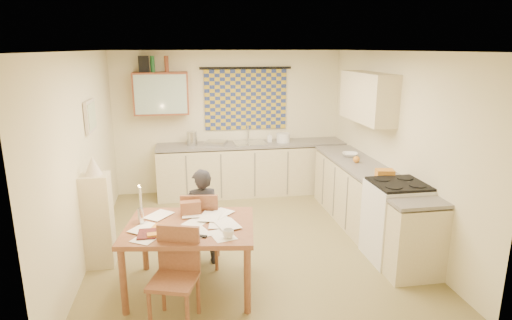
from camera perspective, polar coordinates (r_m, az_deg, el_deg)
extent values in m
cube|color=olive|center=(5.91, -1.02, -10.81)|extent=(4.00, 4.50, 0.02)
cube|color=white|center=(5.33, -1.15, 14.44)|extent=(4.00, 4.50, 0.02)
cube|color=beige|center=(7.68, -3.62, 5.06)|extent=(4.00, 0.02, 2.50)
cube|color=beige|center=(3.37, 4.74, -7.78)|extent=(4.00, 0.02, 2.50)
cube|color=beige|center=(5.56, -22.02, 0.25)|extent=(0.02, 4.50, 2.50)
cube|color=beige|center=(6.11, 17.91, 1.84)|extent=(0.02, 4.50, 2.50)
cube|color=navy|center=(7.62, -1.37, 8.05)|extent=(1.45, 0.03, 1.05)
cylinder|color=black|center=(7.56, -1.38, 12.17)|extent=(1.60, 0.04, 0.04)
cube|color=brown|center=(7.40, -12.53, 8.67)|extent=(0.90, 0.34, 0.70)
cube|color=#99B2A5|center=(7.23, -12.59, 8.53)|extent=(0.84, 0.02, 0.64)
cube|color=#C8B98C|center=(6.42, 14.65, 8.12)|extent=(0.34, 1.30, 0.70)
cube|color=beige|center=(5.85, -21.26, 5.51)|extent=(0.04, 0.50, 0.40)
cube|color=white|center=(5.85, -21.02, 5.52)|extent=(0.01, 0.42, 0.32)
cube|color=#C8B98C|center=(7.61, -0.54, -1.34)|extent=(3.30, 0.60, 0.86)
cube|color=#605C5A|center=(7.50, -0.54, 2.12)|extent=(3.30, 0.62, 0.04)
cube|color=#C8B98C|center=(6.24, 14.60, -5.51)|extent=(0.60, 2.95, 0.86)
cube|color=#605C5A|center=(6.10, 14.88, -1.36)|extent=(0.62, 2.95, 0.04)
cube|color=white|center=(5.53, 18.13, -7.90)|extent=(0.64, 0.64, 0.96)
cube|color=black|center=(5.37, 18.55, -3.03)|extent=(0.61, 0.61, 0.03)
cube|color=silver|center=(7.49, -0.81, 1.96)|extent=(0.57, 0.47, 0.10)
cylinder|color=silver|center=(7.63, -1.07, 3.57)|extent=(0.04, 0.04, 0.28)
cube|color=silver|center=(7.41, -5.36, 2.31)|extent=(0.43, 0.40, 0.06)
cylinder|color=silver|center=(7.38, -8.55, 2.86)|extent=(0.22, 0.22, 0.24)
cylinder|color=white|center=(7.58, 3.65, 3.00)|extent=(0.28, 0.28, 0.16)
imported|color=white|center=(7.58, 1.79, 3.05)|extent=(0.08, 0.08, 0.17)
imported|color=white|center=(6.72, 12.42, 0.71)|extent=(0.40, 0.40, 0.06)
cube|color=#C57823|center=(5.68, 16.80, -1.82)|extent=(0.25, 0.20, 0.12)
sphere|color=#C57823|center=(6.36, 13.24, 0.08)|extent=(0.10, 0.10, 0.10)
cube|color=black|center=(7.38, -14.73, 12.27)|extent=(0.17, 0.20, 0.26)
cylinder|color=#195926|center=(7.37, -13.64, 12.33)|extent=(0.07, 0.07, 0.26)
cylinder|color=brown|center=(7.36, -11.85, 12.43)|extent=(0.08, 0.08, 0.26)
cube|color=brown|center=(4.57, -8.80, -8.81)|extent=(1.45, 1.19, 0.05)
cube|color=brown|center=(5.20, -7.28, -9.03)|extent=(0.47, 0.47, 0.04)
cube|color=brown|center=(4.93, -7.54, -7.25)|extent=(0.42, 0.09, 0.46)
cube|color=brown|center=(4.19, -10.93, -15.56)|extent=(0.52, 0.52, 0.04)
cube|color=brown|center=(4.23, -10.26, -11.44)|extent=(0.41, 0.16, 0.45)
imported|color=black|center=(5.13, -7.20, -7.62)|extent=(0.51, 0.40, 1.19)
cube|color=#C8B98C|center=(5.42, -20.28, -7.59)|extent=(0.32, 0.30, 1.13)
cone|color=beige|center=(5.21, -20.93, -0.68)|extent=(0.20, 0.20, 0.22)
cube|color=brown|center=(4.78, -8.73, -6.38)|extent=(0.23, 0.12, 0.16)
imported|color=white|center=(4.21, -3.71, -9.78)|extent=(0.11, 0.11, 0.09)
imported|color=maroon|center=(4.41, -15.52, -9.59)|extent=(0.19, 0.25, 0.02)
imported|color=#C57823|center=(4.53, -13.86, -8.85)|extent=(0.32, 0.34, 0.02)
cube|color=#C57823|center=(4.33, -13.51, -9.77)|extent=(0.13, 0.09, 0.04)
cube|color=black|center=(4.27, -7.43, -10.04)|extent=(0.14, 0.09, 0.02)
cylinder|color=silver|center=(4.64, -15.10, -7.25)|extent=(0.06, 0.06, 0.18)
cylinder|color=white|center=(4.59, -15.16, -4.83)|extent=(0.03, 0.03, 0.22)
sphere|color=#FFCC66|center=(4.56, -15.36, -3.36)|extent=(0.02, 0.02, 0.02)
cube|color=white|center=(4.63, -7.81, -8.12)|extent=(0.35, 0.36, 0.00)
cube|color=white|center=(4.28, -4.51, -9.97)|extent=(0.28, 0.34, 0.00)
cube|color=white|center=(4.37, -7.84, -9.50)|extent=(0.30, 0.35, 0.00)
cube|color=white|center=(4.35, -14.27, -9.96)|extent=(0.34, 0.36, 0.00)
cube|color=white|center=(4.65, -5.01, -7.82)|extent=(0.27, 0.33, 0.00)
cube|color=white|center=(4.55, -4.91, -8.35)|extent=(0.25, 0.32, 0.00)
cube|color=white|center=(4.84, -12.82, -7.17)|extent=(0.35, 0.36, 0.00)
cube|color=white|center=(4.78, -4.85, -7.11)|extent=(0.36, 0.36, 0.00)
cube|color=white|center=(4.54, -14.63, -8.78)|extent=(0.34, 0.36, 0.00)
cube|color=white|center=(4.39, -10.63, -9.33)|extent=(0.21, 0.30, 0.00)
cube|color=white|center=(4.83, -8.64, -6.97)|extent=(0.22, 0.31, 0.00)
cube|color=white|center=(4.48, -3.84, -8.56)|extent=(0.29, 0.34, 0.00)
cube|color=white|center=(4.70, -6.13, -7.47)|extent=(0.29, 0.35, 0.00)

